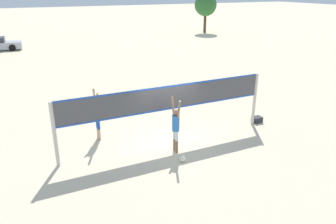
% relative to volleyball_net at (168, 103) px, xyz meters
% --- Properties ---
extents(ground_plane, '(200.00, 200.00, 0.00)m').
position_rel_volleyball_net_xyz_m(ground_plane, '(0.00, 0.00, -1.70)').
color(ground_plane, beige).
extents(volleyball_net, '(8.81, 0.13, 2.40)m').
position_rel_volleyball_net_xyz_m(volleyball_net, '(0.00, 0.00, 0.00)').
color(volleyball_net, beige).
rests_on(volleyball_net, ground_plane).
extents(player_spiker, '(0.28, 0.71, 2.16)m').
position_rel_volleyball_net_xyz_m(player_spiker, '(-0.08, -0.84, -0.56)').
color(player_spiker, '#8C664C').
rests_on(player_spiker, ground_plane).
extents(player_blocker, '(0.28, 0.70, 2.12)m').
position_rel_volleyball_net_xyz_m(player_blocker, '(-2.48, 1.53, -0.59)').
color(player_blocker, tan).
rests_on(player_blocker, ground_plane).
extents(volleyball, '(0.24, 0.24, 0.24)m').
position_rel_volleyball_net_xyz_m(volleyball, '(-0.21, -1.67, -1.58)').
color(volleyball, silver).
rests_on(volleyball, ground_plane).
extents(gear_bag, '(0.43, 0.35, 0.26)m').
position_rel_volleyball_net_xyz_m(gear_bag, '(4.69, 0.10, -1.57)').
color(gear_bag, '#2D2D33').
rests_on(gear_bag, ground_plane).
extents(tree_right_cluster, '(2.98, 2.98, 5.15)m').
position_rel_volleyball_net_xyz_m(tree_right_cluster, '(19.37, 28.67, 1.93)').
color(tree_right_cluster, '#4C3823').
rests_on(tree_right_cluster, ground_plane).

